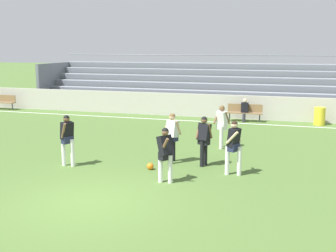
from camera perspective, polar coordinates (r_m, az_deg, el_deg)
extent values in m
plane|color=#4C6B30|center=(10.97, -10.64, -10.03)|extent=(160.00, 160.00, 0.00)
cube|color=white|center=(22.07, 3.74, 0.68)|extent=(44.00, 0.12, 0.01)
cube|color=#BCB7AD|center=(23.30, 4.51, 2.79)|extent=(48.00, 0.16, 1.28)
cube|color=#9EA3AD|center=(24.24, 10.38, 2.37)|extent=(26.87, 0.36, 0.08)
cube|color=slate|center=(24.07, 10.31, 1.84)|extent=(26.87, 0.04, 0.39)
cube|color=#9EA3AD|center=(24.85, 10.58, 3.48)|extent=(26.87, 0.36, 0.08)
cube|color=slate|center=(24.67, 10.52, 2.97)|extent=(26.87, 0.04, 0.39)
cube|color=#9EA3AD|center=(25.46, 10.77, 4.53)|extent=(26.87, 0.36, 0.08)
cube|color=slate|center=(25.29, 10.71, 4.04)|extent=(26.87, 0.04, 0.39)
cube|color=#9EA3AD|center=(26.09, 10.95, 5.54)|extent=(26.87, 0.36, 0.08)
cube|color=slate|center=(25.91, 10.89, 5.07)|extent=(26.87, 0.04, 0.39)
cube|color=#9EA3AD|center=(26.73, 11.13, 6.49)|extent=(26.87, 0.36, 0.08)
cube|color=slate|center=(26.54, 11.07, 6.04)|extent=(26.87, 0.04, 0.39)
cube|color=#9EA3AD|center=(27.37, 11.29, 7.41)|extent=(26.87, 0.36, 0.08)
cube|color=slate|center=(27.18, 11.24, 6.97)|extent=(26.87, 0.04, 0.39)
cube|color=#9EA3AD|center=(28.02, 11.45, 8.28)|extent=(26.87, 0.36, 0.08)
cube|color=slate|center=(27.83, 11.40, 7.86)|extent=(26.87, 0.04, 0.39)
cube|color=slate|center=(30.43, -15.03, 5.72)|extent=(0.20, 4.39, 2.75)
cylinder|color=slate|center=(28.25, 11.54, 9.41)|extent=(26.87, 0.06, 0.06)
cube|color=olive|center=(22.18, 10.39, 1.75)|extent=(1.80, 0.40, 0.06)
cube|color=olive|center=(22.32, 10.46, 2.45)|extent=(1.80, 0.05, 0.40)
cylinder|color=#47474C|center=(22.31, 8.38, 1.28)|extent=(0.07, 0.07, 0.45)
cylinder|color=#47474C|center=(22.15, 12.37, 1.07)|extent=(0.07, 0.07, 0.45)
cube|color=olive|center=(28.01, -21.76, 3.01)|extent=(1.80, 0.40, 0.06)
cube|color=olive|center=(28.12, -21.57, 3.56)|extent=(1.80, 0.05, 0.40)
cylinder|color=#47474C|center=(27.56, -20.45, 2.51)|extent=(0.07, 0.07, 0.45)
cylinder|color=yellow|center=(22.19, 19.95, 1.27)|extent=(0.55, 0.55, 0.89)
cylinder|color=#2D2D38|center=(22.00, 10.30, 1.08)|extent=(0.16, 0.16, 0.45)
cube|color=black|center=(22.14, 10.41, 2.49)|extent=(0.36, 0.24, 0.52)
sphere|color=beige|center=(22.09, 10.44, 3.43)|extent=(0.21, 0.21, 0.21)
cylinder|color=black|center=(13.67, 4.65, -3.80)|extent=(0.13, 0.13, 0.86)
cylinder|color=black|center=(13.88, 5.12, -3.58)|extent=(0.13, 0.13, 0.86)
cube|color=black|center=(13.68, 4.91, -2.03)|extent=(0.42, 0.34, 0.24)
cube|color=black|center=(13.61, 4.93, -0.80)|extent=(0.48, 0.45, 0.59)
cylinder|color=brown|center=(13.65, 4.14, -0.60)|extent=(0.17, 0.27, 0.51)
cylinder|color=brown|center=(13.57, 5.74, -0.69)|extent=(0.17, 0.27, 0.51)
sphere|color=brown|center=(13.54, 4.96, 0.79)|extent=(0.21, 0.21, 0.21)
sphere|color=black|center=(13.54, 4.96, 0.88)|extent=(0.20, 0.20, 0.20)
cylinder|color=black|center=(13.95, 0.41, -3.40)|extent=(0.13, 0.13, 0.89)
cylinder|color=black|center=(14.29, 0.76, -3.06)|extent=(0.13, 0.13, 0.89)
cube|color=#232847|center=(14.02, 0.59, -1.54)|extent=(0.42, 0.36, 0.24)
cube|color=white|center=(13.96, 0.59, -0.33)|extent=(0.47, 0.43, 0.58)
cylinder|color=#D6A884|center=(14.03, -0.22, -0.12)|extent=(0.20, 0.28, 0.51)
cylinder|color=#D6A884|center=(13.88, 1.42, -0.24)|extent=(0.20, 0.28, 0.51)
sphere|color=#D6A884|center=(13.89, 0.60, 1.22)|extent=(0.21, 0.21, 0.21)
sphere|color=brown|center=(13.89, 0.60, 1.31)|extent=(0.20, 0.20, 0.20)
cylinder|color=white|center=(16.43, 7.31, -1.34)|extent=(0.13, 0.13, 0.87)
cylinder|color=white|center=(16.09, 7.25, -1.60)|extent=(0.13, 0.13, 0.87)
cube|color=white|center=(16.18, 7.32, -0.04)|extent=(0.42, 0.38, 0.24)
cube|color=white|center=(16.13, 7.34, 1.01)|extent=(0.48, 0.46, 0.59)
cylinder|color=brown|center=(16.09, 8.09, 1.11)|extent=(0.23, 0.31, 0.49)
cylinder|color=brown|center=(16.15, 6.60, 1.18)|extent=(0.23, 0.31, 0.49)
sphere|color=brown|center=(16.07, 7.37, 2.37)|extent=(0.21, 0.21, 0.21)
sphere|color=brown|center=(16.06, 7.38, 2.44)|extent=(0.20, 0.20, 0.20)
cylinder|color=white|center=(14.00, -12.89, -3.59)|extent=(0.13, 0.13, 0.90)
cylinder|color=white|center=(14.16, -14.04, -3.49)|extent=(0.13, 0.13, 0.90)
cube|color=#232847|center=(13.98, -13.55, -1.82)|extent=(0.36, 0.42, 0.24)
cube|color=black|center=(13.92, -13.60, -0.61)|extent=(0.43, 0.47, 0.58)
cylinder|color=brown|center=(13.74, -14.05, -0.62)|extent=(0.27, 0.19, 0.51)
cylinder|color=brown|center=(14.08, -13.18, -0.31)|extent=(0.27, 0.19, 0.51)
sphere|color=brown|center=(13.85, -13.67, 0.95)|extent=(0.21, 0.21, 0.21)
sphere|color=black|center=(13.85, -13.67, 1.03)|extent=(0.20, 0.20, 0.20)
cylinder|color=white|center=(12.89, 9.69, -4.75)|extent=(0.13, 0.13, 0.89)
cylinder|color=white|center=(12.92, 8.07, -4.66)|extent=(0.13, 0.13, 0.89)
cube|color=#232847|center=(12.79, 8.93, -2.87)|extent=(0.36, 0.42, 0.24)
cube|color=black|center=(12.73, 8.97, -1.56)|extent=(0.43, 0.47, 0.58)
cylinder|color=beige|center=(12.52, 8.73, -1.58)|extent=(0.40, 0.25, 0.43)
cylinder|color=beige|center=(12.92, 9.21, -1.20)|extent=(0.40, 0.25, 0.43)
sphere|color=beige|center=(12.65, 9.02, 0.15)|extent=(0.21, 0.21, 0.21)
sphere|color=black|center=(12.65, 9.03, 0.24)|extent=(0.20, 0.20, 0.20)
cylinder|color=white|center=(12.09, -1.04, -5.79)|extent=(0.13, 0.13, 0.83)
cylinder|color=white|center=(12.03, 0.30, -5.88)|extent=(0.13, 0.13, 0.83)
cube|color=black|center=(11.95, -0.37, -4.03)|extent=(0.38, 0.42, 0.24)
cube|color=black|center=(11.88, -0.37, -2.63)|extent=(0.52, 0.52, 0.60)
cylinder|color=brown|center=(12.06, -0.24, -2.24)|extent=(0.33, 0.26, 0.48)
cylinder|color=brown|center=(11.68, -0.51, -2.68)|extent=(0.33, 0.26, 0.48)
sphere|color=brown|center=(11.80, -0.37, -0.81)|extent=(0.21, 0.21, 0.21)
sphere|color=black|center=(11.79, -0.37, -0.71)|extent=(0.20, 0.20, 0.20)
sphere|color=orange|center=(13.39, -2.44, -5.50)|extent=(0.22, 0.22, 0.22)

